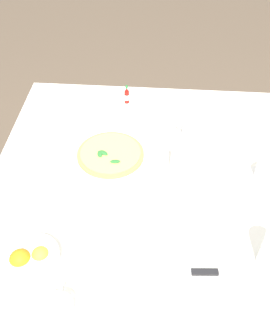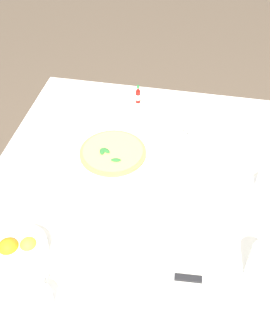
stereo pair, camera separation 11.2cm
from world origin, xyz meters
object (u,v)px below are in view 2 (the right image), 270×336
pizza (113,152)px  napkin_folded (170,279)px  coffee_cup_back_corner (198,136)px  water_glass_right_edge (180,164)px  pizza_plate (113,155)px  coffee_cup_center_back (39,301)px  hot_sauce_bottle (138,95)px  citrus_bowl (20,249)px  pepper_shaker (145,97)px  dinner_knife (170,277)px  water_glass_near_left (260,265)px  salt_shaker (131,98)px  coffee_cup_near_right (268,184)px

pizza → napkin_folded: bearing=120.3°
coffee_cup_back_corner → water_glass_right_edge: (0.05, 0.18, 0.02)m
pizza_plate → coffee_cup_center_back: size_ratio=2.55×
hot_sauce_bottle → citrus_bowl: bearing=76.5°
pepper_shaker → hot_sauce_bottle: bearing=19.7°
dinner_knife → hot_sauce_bottle: size_ratio=2.36×
coffee_cup_center_back → napkin_folded: size_ratio=0.59×
coffee_cup_back_corner → dinner_knife: coffee_cup_back_corner is taller
water_glass_near_left → salt_shaker: 0.90m
dinner_knife → coffee_cup_near_right: bearing=-128.8°
coffee_cup_back_corner → water_glass_near_left: bearing=110.8°
coffee_cup_near_right → coffee_cup_back_corner: bearing=-39.9°
coffee_cup_center_back → pizza: bearing=-95.6°
coffee_cup_near_right → hot_sauce_bottle: bearing=-38.9°
citrus_bowl → coffee_cup_center_back: bearing=127.5°
coffee_cup_near_right → napkin_folded: coffee_cup_near_right is taller
salt_shaker → pepper_shaker: bearing=-160.3°
water_glass_right_edge → hot_sauce_bottle: water_glass_right_edge is taller
water_glass_right_edge → dinner_knife: bearing=92.5°
salt_shaker → napkin_folded: bearing=108.6°
dinner_knife → pepper_shaker: pepper_shaker is taller
napkin_folded → salt_shaker: salt_shaker is taller
coffee_cup_near_right → citrus_bowl: (0.71, 0.39, -0.00)m
dinner_knife → napkin_folded: bearing=180.0°
salt_shaker → water_glass_near_left: bearing=124.1°
pizza → hot_sauce_bottle: (-0.03, -0.35, 0.01)m
pizza → water_glass_right_edge: size_ratio=2.28×
pizza_plate → salt_shaker: size_ratio=6.00×
coffee_cup_back_corner → salt_shaker: 0.35m
pizza → coffee_cup_back_corner: (-0.29, -0.15, 0.00)m
pizza_plate → dinner_knife: bearing=120.0°
pizza_plate → salt_shaker: salt_shaker is taller
pizza → napkin_folded: 0.53m
water_glass_right_edge → salt_shaker: (0.25, -0.38, -0.02)m
coffee_cup_back_corner → coffee_cup_near_right: size_ratio=1.00×
coffee_cup_near_right → water_glass_right_edge: (0.29, -0.02, 0.02)m
citrus_bowl → hot_sauce_bottle: (-0.19, -0.81, 0.01)m
pizza_plate → citrus_bowl: citrus_bowl is taller
pizza → coffee_cup_near_right: size_ratio=1.85×
coffee_cup_center_back → pepper_shaker: bearing=-96.7°
coffee_cup_near_right → citrus_bowl: citrus_bowl is taller
napkin_folded → pizza: bearing=-57.8°
coffee_cup_near_right → water_glass_right_edge: water_glass_right_edge is taller
water_glass_near_left → citrus_bowl: 0.67m
water_glass_right_edge → salt_shaker: 0.46m
water_glass_right_edge → citrus_bowl: (0.41, 0.41, -0.02)m
salt_shaker → coffee_cup_center_back: bearing=86.6°
pizza_plate → water_glass_right_edge: water_glass_right_edge is taller
napkin_folded → salt_shaker: size_ratio=3.98×
pizza → salt_shaker: bearing=-89.7°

